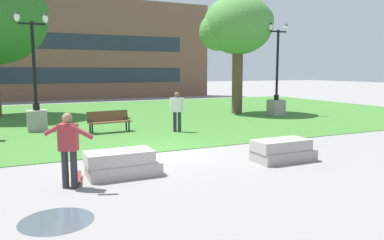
# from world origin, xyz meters

# --- Properties ---
(ground_plane) EXTENTS (140.00, 140.00, 0.00)m
(ground_plane) POSITION_xyz_m (0.00, 0.00, 0.00)
(ground_plane) COLOR gray
(grass_lawn) EXTENTS (40.00, 20.00, 0.02)m
(grass_lawn) POSITION_xyz_m (0.00, 10.00, 0.01)
(grass_lawn) COLOR #3D752D
(grass_lawn) RESTS_ON ground
(concrete_block_center) EXTENTS (1.84, 0.90, 0.64)m
(concrete_block_center) POSITION_xyz_m (-1.91, -2.13, 0.31)
(concrete_block_center) COLOR #B2ADA3
(concrete_block_center) RESTS_ON ground
(concrete_block_left) EXTENTS (1.83, 0.90, 0.64)m
(concrete_block_left) POSITION_xyz_m (2.76, -2.60, 0.31)
(concrete_block_left) COLOR #9E9991
(concrete_block_left) RESTS_ON ground
(person_skateboarder) EXTENTS (0.98, 1.05, 1.71)m
(person_skateboarder) POSITION_xyz_m (-3.22, -2.63, 0.98)
(person_skateboarder) COLOR #28282D
(person_skateboarder) RESTS_ON ground
(skateboard) EXTENTS (0.36, 1.04, 0.14)m
(skateboard) POSITION_xyz_m (-3.02, -2.18, 0.09)
(skateboard) COLOR maroon
(skateboard) RESTS_ON ground
(puddle) EXTENTS (1.30, 1.30, 0.01)m
(puddle) POSITION_xyz_m (-3.68, -4.47, 0.00)
(puddle) COLOR #47515B
(puddle) RESTS_ON ground
(park_bench_near_right) EXTENTS (1.85, 0.72, 0.90)m
(park_bench_near_right) POSITION_xyz_m (-0.71, 4.62, 0.54)
(park_bench_near_right) COLOR brown
(park_bench_near_right) RESTS_ON grass_lawn
(lamp_post_center) EXTENTS (1.32, 0.80, 5.33)m
(lamp_post_center) POSITION_xyz_m (9.62, 6.62, 1.09)
(lamp_post_center) COLOR gray
(lamp_post_center) RESTS_ON grass_lawn
(lamp_post_left) EXTENTS (1.32, 0.80, 5.07)m
(lamp_post_left) POSITION_xyz_m (-3.48, 6.29, 1.05)
(lamp_post_left) COLOR gray
(lamp_post_left) RESTS_ON grass_lawn
(tree_far_right) EXTENTS (4.36, 4.15, 7.11)m
(tree_far_right) POSITION_xyz_m (8.01, 8.49, 5.26)
(tree_far_right) COLOR brown
(tree_far_right) RESTS_ON grass_lawn
(person_bystander_near_lawn) EXTENTS (0.60, 0.46, 1.71)m
(person_bystander_near_lawn) POSITION_xyz_m (1.96, 3.46, 0.98)
(person_bystander_near_lawn) COLOR #28282D
(person_bystander_near_lawn) RESTS_ON grass_lawn
(building_facade_distant) EXTENTS (25.11, 1.03, 9.28)m
(building_facade_distant) POSITION_xyz_m (1.46, 24.50, 4.64)
(building_facade_distant) COLOR brown
(building_facade_distant) RESTS_ON ground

